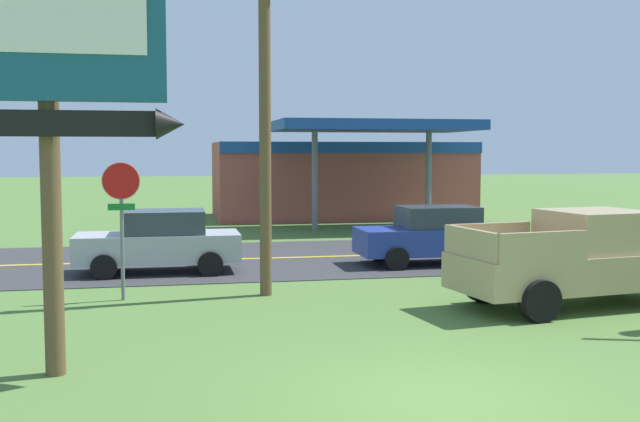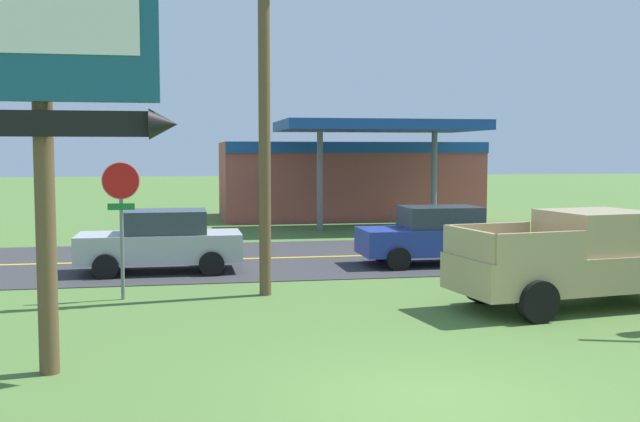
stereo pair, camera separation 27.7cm
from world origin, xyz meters
name	(u,v)px [view 1 (the left image)]	position (x,y,z in m)	size (l,w,h in m)	color
ground_plane	(441,398)	(0.00, 0.00, 0.00)	(180.00, 180.00, 0.00)	#4C7033
road_asphalt	(287,258)	(0.00, 13.00, 0.01)	(140.00, 8.00, 0.02)	#333335
road_centre_line	(287,258)	(0.00, 13.00, 0.02)	(126.00, 0.20, 0.01)	gold
motel_sign	(52,78)	(-4.95, 1.93, 4.17)	(3.47, 0.54, 6.03)	brown
stop_sign	(121,206)	(-4.40, 7.43, 2.03)	(0.80, 0.08, 2.95)	slate
utility_pole	(265,83)	(-1.34, 7.41, 4.65)	(1.74, 0.26, 8.75)	brown
gas_station	(342,177)	(4.73, 26.41, 1.94)	(12.00, 11.50, 4.40)	#A84C42
pickup_tan_parked_on_lawn	(580,259)	(4.84, 4.99, 0.96)	(5.43, 2.81, 1.96)	tan
car_silver_mid_lane	(159,241)	(-3.68, 11.00, 0.83)	(4.20, 2.00, 1.64)	#A8AAAF
car_blue_far_lane	(433,235)	(3.85, 11.00, 0.83)	(4.20, 2.00, 1.64)	#233893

